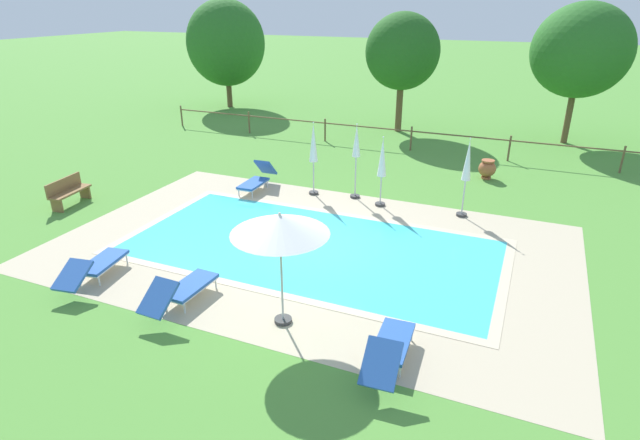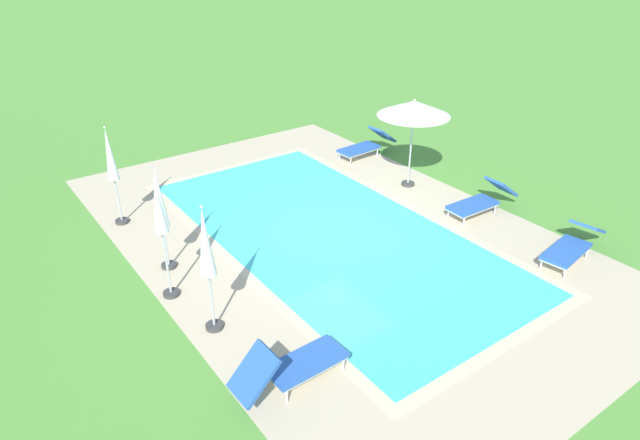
{
  "view_description": "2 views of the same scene",
  "coord_description": "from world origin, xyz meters",
  "px_view_note": "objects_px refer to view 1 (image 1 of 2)",
  "views": [
    {
      "loc": [
        5.04,
        -11.14,
        6.05
      ],
      "look_at": [
        0.06,
        0.5,
        0.6
      ],
      "focal_mm": 28.67,
      "sensor_mm": 36.0,
      "label": 1
    },
    {
      "loc": [
        -9.12,
        6.89,
        6.45
      ],
      "look_at": [
        -0.83,
        0.89,
        0.98
      ],
      "focal_mm": 31.41,
      "sensor_mm": 36.0,
      "label": 2
    }
  ],
  "objects_px": {
    "wooden_bench_lawn_side": "(68,191)",
    "tree_west_mid": "(581,51)",
    "sun_lounger_north_near_steps": "(257,179)",
    "patio_umbrella_closed_row_mid_east": "(356,148)",
    "sun_lounger_north_mid": "(182,289)",
    "sun_lounger_north_far": "(390,348)",
    "patio_umbrella_closed_row_centre": "(382,161)",
    "tree_centre": "(403,52)",
    "sun_lounger_north_end": "(95,266)",
    "patio_umbrella_open_foreground": "(280,225)",
    "terracotta_urn_near_fence": "(487,169)",
    "patio_umbrella_closed_row_west": "(313,147)",
    "tree_far_west": "(226,43)",
    "patio_umbrella_closed_row_mid_west": "(467,165)"
  },
  "relations": [
    {
      "from": "sun_lounger_north_near_steps",
      "to": "sun_lounger_north_end",
      "type": "relative_size",
      "value": 0.9
    },
    {
      "from": "tree_west_mid",
      "to": "patio_umbrella_closed_row_mid_east",
      "type": "bearing_deg",
      "value": -121.57
    },
    {
      "from": "sun_lounger_north_near_steps",
      "to": "patio_umbrella_closed_row_centre",
      "type": "xyz_separation_m",
      "value": [
        4.37,
        0.24,
        1.08
      ]
    },
    {
      "from": "sun_lounger_north_far",
      "to": "tree_centre",
      "type": "bearing_deg",
      "value": 104.7
    },
    {
      "from": "sun_lounger_north_end",
      "to": "wooden_bench_lawn_side",
      "type": "bearing_deg",
      "value": 143.22
    },
    {
      "from": "patio_umbrella_closed_row_mid_east",
      "to": "tree_west_mid",
      "type": "xyz_separation_m",
      "value": [
        6.48,
        10.54,
        2.34
      ]
    },
    {
      "from": "sun_lounger_north_mid",
      "to": "patio_umbrella_open_foreground",
      "type": "relative_size",
      "value": 0.83
    },
    {
      "from": "wooden_bench_lawn_side",
      "to": "tree_west_mid",
      "type": "distance_m",
      "value": 21.13
    },
    {
      "from": "sun_lounger_north_near_steps",
      "to": "patio_umbrella_closed_row_mid_west",
      "type": "distance_m",
      "value": 7.03
    },
    {
      "from": "patio_umbrella_closed_row_mid_east",
      "to": "sun_lounger_north_mid",
      "type": "bearing_deg",
      "value": -99.14
    },
    {
      "from": "sun_lounger_north_far",
      "to": "sun_lounger_north_end",
      "type": "height_order",
      "value": "sun_lounger_north_far"
    },
    {
      "from": "sun_lounger_north_far",
      "to": "patio_umbrella_closed_row_centre",
      "type": "height_order",
      "value": "patio_umbrella_closed_row_centre"
    },
    {
      "from": "sun_lounger_north_end",
      "to": "patio_umbrella_open_foreground",
      "type": "xyz_separation_m",
      "value": [
        4.84,
        0.18,
        1.82
      ]
    },
    {
      "from": "sun_lounger_north_end",
      "to": "patio_umbrella_closed_row_west",
      "type": "distance_m",
      "value": 7.78
    },
    {
      "from": "sun_lounger_north_mid",
      "to": "wooden_bench_lawn_side",
      "type": "height_order",
      "value": "wooden_bench_lawn_side"
    },
    {
      "from": "wooden_bench_lawn_side",
      "to": "tree_far_west",
      "type": "bearing_deg",
      "value": 104.68
    },
    {
      "from": "sun_lounger_north_far",
      "to": "wooden_bench_lawn_side",
      "type": "distance_m",
      "value": 12.18
    },
    {
      "from": "sun_lounger_north_near_steps",
      "to": "tree_centre",
      "type": "distance_m",
      "value": 11.16
    },
    {
      "from": "sun_lounger_north_near_steps",
      "to": "patio_umbrella_open_foreground",
      "type": "bearing_deg",
      "value": -56.68
    },
    {
      "from": "sun_lounger_north_far",
      "to": "tree_far_west",
      "type": "height_order",
      "value": "tree_far_west"
    },
    {
      "from": "sun_lounger_north_end",
      "to": "patio_umbrella_closed_row_centre",
      "type": "relative_size",
      "value": 0.95
    },
    {
      "from": "patio_umbrella_open_foreground",
      "to": "terracotta_urn_near_fence",
      "type": "xyz_separation_m",
      "value": [
        2.73,
        11.13,
        -1.79
      ]
    },
    {
      "from": "sun_lounger_north_near_steps",
      "to": "patio_umbrella_open_foreground",
      "type": "height_order",
      "value": "patio_umbrella_open_foreground"
    },
    {
      "from": "sun_lounger_north_end",
      "to": "patio_umbrella_closed_row_west",
      "type": "height_order",
      "value": "patio_umbrella_closed_row_west"
    },
    {
      "from": "sun_lounger_north_mid",
      "to": "terracotta_urn_near_fence",
      "type": "distance_m",
      "value": 12.45
    },
    {
      "from": "sun_lounger_north_far",
      "to": "patio_umbrella_closed_row_centre",
      "type": "relative_size",
      "value": 0.9
    },
    {
      "from": "patio_umbrella_closed_row_mid_east",
      "to": "tree_far_west",
      "type": "bearing_deg",
      "value": 136.18
    },
    {
      "from": "patio_umbrella_open_foreground",
      "to": "patio_umbrella_closed_row_centre",
      "type": "bearing_deg",
      "value": 90.64
    },
    {
      "from": "sun_lounger_north_far",
      "to": "patio_umbrella_closed_row_centre",
      "type": "bearing_deg",
      "value": 108.15
    },
    {
      "from": "tree_west_mid",
      "to": "patio_umbrella_open_foreground",
      "type": "bearing_deg",
      "value": -106.84
    },
    {
      "from": "patio_umbrella_open_foreground",
      "to": "terracotta_urn_near_fence",
      "type": "height_order",
      "value": "patio_umbrella_open_foreground"
    },
    {
      "from": "terracotta_urn_near_fence",
      "to": "patio_umbrella_open_foreground",
      "type": "bearing_deg",
      "value": -103.79
    },
    {
      "from": "patio_umbrella_closed_row_centre",
      "to": "tree_west_mid",
      "type": "relative_size",
      "value": 0.37
    },
    {
      "from": "sun_lounger_north_near_steps",
      "to": "tree_west_mid",
      "type": "bearing_deg",
      "value": 48.48
    },
    {
      "from": "sun_lounger_north_far",
      "to": "tree_west_mid",
      "type": "xyz_separation_m",
      "value": [
        3.06,
        18.35,
        3.69
      ]
    },
    {
      "from": "sun_lounger_north_mid",
      "to": "sun_lounger_north_end",
      "type": "height_order",
      "value": "sun_lounger_north_mid"
    },
    {
      "from": "sun_lounger_north_mid",
      "to": "tree_centre",
      "type": "xyz_separation_m",
      "value": [
        0.03,
        17.41,
        3.44
      ]
    },
    {
      "from": "sun_lounger_north_far",
      "to": "sun_lounger_north_end",
      "type": "xyz_separation_m",
      "value": [
        -7.2,
        0.27,
        -0.02
      ]
    },
    {
      "from": "sun_lounger_north_near_steps",
      "to": "patio_umbrella_closed_row_mid_west",
      "type": "xyz_separation_m",
      "value": [
        6.91,
        0.38,
        1.22
      ]
    },
    {
      "from": "sun_lounger_north_mid",
      "to": "sun_lounger_north_far",
      "type": "xyz_separation_m",
      "value": [
        4.65,
        -0.18,
        0.0
      ]
    },
    {
      "from": "sun_lounger_north_near_steps",
      "to": "patio_umbrella_closed_row_mid_east",
      "type": "height_order",
      "value": "patio_umbrella_closed_row_mid_east"
    },
    {
      "from": "sun_lounger_north_end",
      "to": "terracotta_urn_near_fence",
      "type": "height_order",
      "value": "sun_lounger_north_end"
    },
    {
      "from": "sun_lounger_north_mid",
      "to": "patio_umbrella_closed_row_centre",
      "type": "xyz_separation_m",
      "value": [
        2.21,
        7.26,
        1.1
      ]
    },
    {
      "from": "sun_lounger_north_end",
      "to": "tree_centre",
      "type": "xyz_separation_m",
      "value": [
        2.58,
        17.33,
        3.46
      ]
    },
    {
      "from": "wooden_bench_lawn_side",
      "to": "tree_far_west",
      "type": "xyz_separation_m",
      "value": [
        -4.23,
        16.16,
        3.27
      ]
    },
    {
      "from": "sun_lounger_north_end",
      "to": "tree_far_west",
      "type": "xyz_separation_m",
      "value": [
        -8.67,
        19.48,
        3.38
      ]
    },
    {
      "from": "patio_umbrella_closed_row_centre",
      "to": "wooden_bench_lawn_side",
      "type": "xyz_separation_m",
      "value": [
        -9.19,
        -3.86,
        -1.0
      ]
    },
    {
      "from": "patio_umbrella_closed_row_centre",
      "to": "patio_umbrella_closed_row_mid_west",
      "type": "bearing_deg",
      "value": 3.26
    },
    {
      "from": "terracotta_urn_near_fence",
      "to": "sun_lounger_north_end",
      "type": "bearing_deg",
      "value": -123.8
    },
    {
      "from": "sun_lounger_north_near_steps",
      "to": "tree_west_mid",
      "type": "distance_m",
      "value": 15.33
    }
  ]
}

